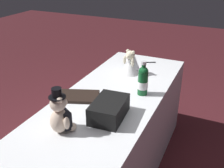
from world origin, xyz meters
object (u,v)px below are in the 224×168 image
at_px(gift_case_black, 109,109).
at_px(signing_pen, 149,62).
at_px(teddy_bear_groom, 61,115).
at_px(champagne_bottle, 143,80).
at_px(teddy_bear_bride, 131,63).
at_px(guestbook, 79,96).

bearing_deg(gift_case_black, signing_pen, -176.70).
xyz_separation_m(teddy_bear_groom, signing_pen, (-1.35, 0.14, -0.11)).
height_order(champagne_bottle, signing_pen, champagne_bottle).
height_order(teddy_bear_bride, guestbook, teddy_bear_bride).
height_order(teddy_bear_groom, signing_pen, teddy_bear_groom).
height_order(teddy_bear_groom, guestbook, teddy_bear_groom).
bearing_deg(champagne_bottle, signing_pen, -166.87).
xyz_separation_m(signing_pen, guestbook, (0.94, -0.27, 0.01)).
relative_size(signing_pen, guestbook, 0.46).
height_order(teddy_bear_groom, champagne_bottle, teddy_bear_groom).
relative_size(teddy_bear_groom, guestbook, 0.99).
relative_size(teddy_bear_bride, champagne_bottle, 0.83).
distance_m(teddy_bear_bride, gift_case_black, 0.77).
distance_m(teddy_bear_bride, champagne_bottle, 0.42).
bearing_deg(gift_case_black, guestbook, -114.18).
distance_m(teddy_bear_groom, teddy_bear_bride, 1.02).
bearing_deg(teddy_bear_bride, teddy_bear_groom, -3.52).
height_order(signing_pen, guestbook, guestbook).
bearing_deg(guestbook, champagne_bottle, 101.01).
xyz_separation_m(teddy_bear_groom, guestbook, (-0.41, -0.13, -0.10)).
relative_size(teddy_bear_bride, gift_case_black, 0.71).
distance_m(teddy_bear_groom, guestbook, 0.44).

